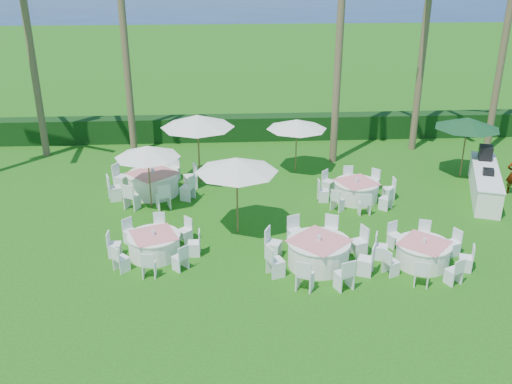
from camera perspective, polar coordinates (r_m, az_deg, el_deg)
ground at (r=18.09m, az=1.80°, el=-6.37°), size 120.00×120.00×0.00m
hedge at (r=28.93m, az=-0.32°, el=6.46°), size 34.00×1.00×1.20m
banquet_table_a at (r=18.20m, az=-10.13°, el=-5.20°), size 2.88×2.88×0.88m
banquet_table_b at (r=17.48m, az=6.26°, el=-6.00°), size 3.28×3.28×1.01m
banquet_table_c at (r=18.18m, az=16.35°, el=-5.87°), size 2.84×2.84×0.89m
banquet_table_d at (r=22.70m, az=-10.23°, el=0.91°), size 3.45×3.45×1.05m
banquet_table_f at (r=22.14m, az=9.98°, el=0.16°), size 2.96×2.96×0.91m
umbrella_a at (r=20.91m, az=-10.82°, el=4.00°), size 2.38×2.38×2.41m
umbrella_b at (r=18.52m, az=-1.94°, el=2.71°), size 2.74×2.74×2.68m
umbrella_c at (r=22.86m, az=-5.87°, el=7.06°), size 2.96×2.96×2.88m
umbrella_d at (r=24.16m, az=4.10°, el=6.78°), size 2.56×2.56×2.33m
umbrella_green at (r=25.01m, az=20.42°, el=6.50°), size 2.68×2.68×2.58m
buffet_table at (r=23.90m, az=21.92°, el=0.96°), size 2.42×4.57×1.61m
palm_a at (r=27.34m, az=-21.67°, el=13.64°), size 4.41×4.09×9.34m
palm_b at (r=26.62m, az=-12.97°, el=14.12°), size 4.39×4.18×9.06m
palm_c at (r=24.76m, az=8.56°, el=18.41°), size 4.40×3.98×12.94m
palm_d at (r=27.55m, az=16.33°, el=13.39°), size 4.41×4.09×8.42m
palm_e at (r=28.39m, az=23.80°, el=14.88°), size 4.20×4.39×10.53m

